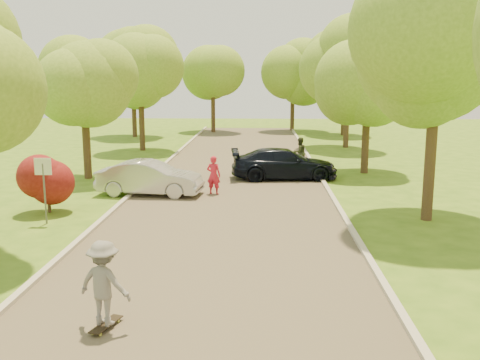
# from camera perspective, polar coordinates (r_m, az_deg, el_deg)

# --- Properties ---
(ground) EXTENTS (100.00, 100.00, 0.00)m
(ground) POSITION_cam_1_polar(r_m,az_deg,el_deg) (13.58, -3.05, -9.45)
(ground) COLOR #3C6518
(ground) RESTS_ON ground
(road) EXTENTS (8.00, 60.00, 0.01)m
(road) POSITION_cam_1_polar(r_m,az_deg,el_deg) (21.24, -1.05, -1.94)
(road) COLOR #4C4438
(road) RESTS_ON ground
(curb_left) EXTENTS (0.18, 60.00, 0.12)m
(curb_left) POSITION_cam_1_polar(r_m,az_deg,el_deg) (21.84, -11.73, -1.66)
(curb_left) COLOR #B2AD9E
(curb_left) RESTS_ON ground
(curb_right) EXTENTS (0.18, 60.00, 0.12)m
(curb_right) POSITION_cam_1_polar(r_m,az_deg,el_deg) (21.38, 9.85, -1.86)
(curb_right) COLOR #B2AD9E
(curb_right) RESTS_ON ground
(street_sign) EXTENTS (0.55, 0.06, 2.17)m
(street_sign) POSITION_cam_1_polar(r_m,az_deg,el_deg) (18.36, -20.22, 0.33)
(street_sign) COLOR #59595E
(street_sign) RESTS_ON ground
(red_shrub) EXTENTS (1.70, 1.70, 1.95)m
(red_shrub) POSITION_cam_1_polar(r_m,az_deg,el_deg) (20.00, -19.84, -0.19)
(red_shrub) COLOR #382619
(red_shrub) RESTS_ON ground
(tree_l_midb) EXTENTS (4.30, 4.20, 6.62)m
(tree_l_midb) POSITION_cam_1_polar(r_m,az_deg,el_deg) (25.95, -16.00, 10.18)
(tree_l_midb) COLOR #382619
(tree_l_midb) RESTS_ON ground
(tree_l_far) EXTENTS (4.92, 4.80, 7.79)m
(tree_l_far) POSITION_cam_1_polar(r_m,az_deg,el_deg) (35.51, -10.30, 11.92)
(tree_l_far) COLOR #382619
(tree_l_far) RESTS_ON ground
(tree_r_mida) EXTENTS (5.13, 5.00, 7.95)m
(tree_r_mida) POSITION_cam_1_polar(r_m,az_deg,el_deg) (18.62, 20.99, 12.71)
(tree_r_mida) COLOR #382619
(tree_r_mida) RESTS_ON ground
(tree_r_midb) EXTENTS (4.51, 4.40, 7.01)m
(tree_r_midb) POSITION_cam_1_polar(r_m,az_deg,el_deg) (27.21, 13.95, 10.91)
(tree_r_midb) COLOR #382619
(tree_r_midb) RESTS_ON ground
(tree_r_far) EXTENTS (5.33, 5.20, 8.34)m
(tree_r_far) POSITION_cam_1_polar(r_m,az_deg,el_deg) (37.18, 11.88, 12.37)
(tree_r_far) COLOR #382619
(tree_r_far) RESTS_ON ground
(tree_bg_a) EXTENTS (5.12, 5.00, 7.72)m
(tree_bg_a) POSITION_cam_1_polar(r_m,az_deg,el_deg) (43.83, -11.11, 11.46)
(tree_bg_a) COLOR #382619
(tree_bg_a) RESTS_ON ground
(tree_bg_b) EXTENTS (5.12, 5.00, 7.95)m
(tree_bg_b) POSITION_cam_1_polar(r_m,az_deg,el_deg) (45.23, 11.45, 11.71)
(tree_bg_b) COLOR #382619
(tree_bg_b) RESTS_ON ground
(tree_bg_c) EXTENTS (4.92, 4.80, 7.33)m
(tree_bg_c) POSITION_cam_1_polar(r_m,az_deg,el_deg) (46.85, -2.66, 11.23)
(tree_bg_c) COLOR #382619
(tree_bg_c) RESTS_ON ground
(tree_bg_d) EXTENTS (5.12, 5.00, 7.72)m
(tree_bg_d) POSITION_cam_1_polar(r_m,az_deg,el_deg) (48.77, 5.95, 11.52)
(tree_bg_d) COLOR #382619
(tree_bg_d) RESTS_ON ground
(silver_sedan) EXTENTS (4.39, 1.94, 1.40)m
(silver_sedan) POSITION_cam_1_polar(r_m,az_deg,el_deg) (22.00, -9.60, 0.21)
(silver_sedan) COLOR #B2B3B7
(silver_sedan) RESTS_ON ground
(dark_sedan) EXTENTS (5.12, 2.41, 1.44)m
(dark_sedan) POSITION_cam_1_polar(r_m,az_deg,el_deg) (25.25, 4.72, 1.74)
(dark_sedan) COLOR black
(dark_sedan) RESTS_ON ground
(longboard) EXTENTS (0.48, 0.87, 0.10)m
(longboard) POSITION_cam_1_polar(r_m,az_deg,el_deg) (10.83, -14.09, -14.72)
(longboard) COLOR black
(longboard) RESTS_ON ground
(skateboarder) EXTENTS (1.19, 0.90, 1.64)m
(skateboarder) POSITION_cam_1_polar(r_m,az_deg,el_deg) (10.50, -14.30, -10.60)
(skateboarder) COLOR slate
(skateboarder) RESTS_ON longboard
(person_striped) EXTENTS (0.66, 0.51, 1.59)m
(person_striped) POSITION_cam_1_polar(r_m,az_deg,el_deg) (21.83, -2.83, 0.52)
(person_striped) COLOR red
(person_striped) RESTS_ON ground
(person_olive) EXTENTS (0.97, 0.91, 1.58)m
(person_olive) POSITION_cam_1_polar(r_m,az_deg,el_deg) (28.71, 6.38, 2.96)
(person_olive) COLOR #2D3620
(person_olive) RESTS_ON ground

